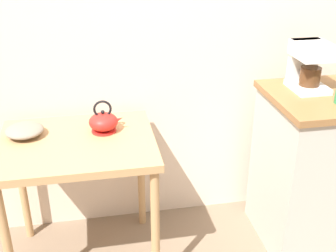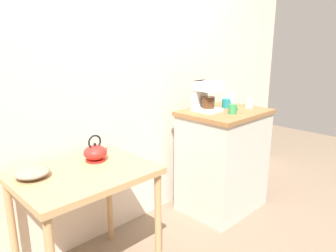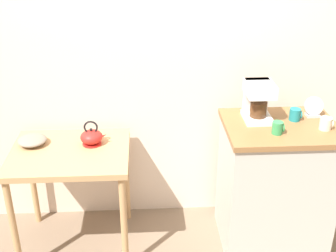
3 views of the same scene
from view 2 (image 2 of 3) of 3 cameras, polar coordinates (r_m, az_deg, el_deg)
ground_plane at (r=2.63m, az=-1.12°, el=-20.01°), size 8.00×8.00×0.00m
back_wall at (r=2.57m, az=-6.65°, el=12.38°), size 4.40×0.10×2.80m
wooden_table at (r=2.00m, az=-14.99°, el=-10.57°), size 0.78×0.63×0.77m
kitchen_counter at (r=2.94m, az=9.97°, el=-6.09°), size 0.74×0.58×0.93m
bowl_stoneware at (r=1.93m, az=-23.46°, el=-7.72°), size 0.19×0.19×0.06m
teakettle at (r=2.07m, az=-13.01°, el=-4.70°), size 0.18×0.15×0.17m
coffee_maker at (r=2.74m, az=6.83°, el=5.64°), size 0.18×0.22×0.26m
mug_dark_teal at (r=2.93m, az=10.52°, el=4.09°), size 0.08×0.07×0.08m
mug_small_cream at (r=2.97m, az=14.52°, el=4.01°), size 0.08×0.08×0.08m
mug_tall_green at (r=2.68m, az=11.70°, el=3.05°), size 0.07×0.07×0.08m
table_clock at (r=3.07m, az=11.24°, el=4.92°), size 0.13×0.06×0.14m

